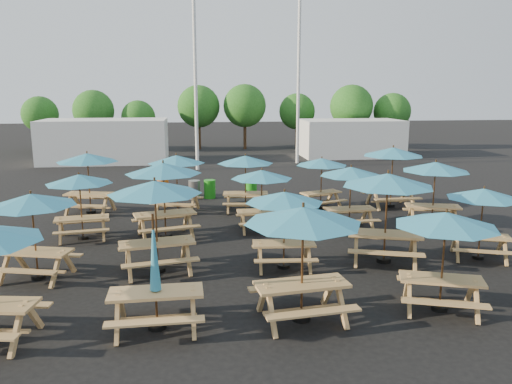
{
  "coord_description": "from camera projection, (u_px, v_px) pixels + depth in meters",
  "views": [
    {
      "loc": [
        -2.13,
        -15.81,
        4.66
      ],
      "look_at": [
        0.0,
        1.5,
        1.1
      ],
      "focal_mm": 35.0,
      "sensor_mm": 36.0,
      "label": 1
    }
  ],
  "objects": [
    {
      "name": "picnic_unit_4",
      "position": [
        155.0,
        282.0,
        9.77
      ],
      "size": [
        1.88,
        1.65,
        2.36
      ],
      "rotation": [
        0.0,
        0.0,
        0.02
      ],
      "color": "tan",
      "rests_on": "ground"
    },
    {
      "name": "picnic_unit_14",
      "position": [
        351.0,
        174.0,
        16.77
      ],
      "size": [
        2.2,
        2.2,
        2.16
      ],
      "rotation": [
        0.0,
        0.0,
        0.04
      ],
      "color": "tan",
      "rests_on": "ground"
    },
    {
      "name": "tree_6",
      "position": [
        351.0,
        106.0,
        39.37
      ],
      "size": [
        3.38,
        3.38,
        5.13
      ],
      "color": "#382314",
      "rests_on": "ground"
    },
    {
      "name": "picnic_unit_11",
      "position": [
        245.0,
        162.0,
        19.24
      ],
      "size": [
        2.4,
        2.4,
        2.22
      ],
      "rotation": [
        0.0,
        0.0,
        -0.11
      ],
      "color": "tan",
      "rests_on": "ground"
    },
    {
      "name": "picnic_unit_10",
      "position": [
        262.0,
        177.0,
        16.52
      ],
      "size": [
        2.07,
        2.07,
        2.1
      ],
      "rotation": [
        0.0,
        0.0,
        -0.01
      ],
      "color": "tan",
      "rests_on": "ground"
    },
    {
      "name": "picnic_unit_3",
      "position": [
        87.0,
        160.0,
        18.88
      ],
      "size": [
        2.79,
        2.79,
        2.35
      ],
      "rotation": [
        0.0,
        0.0,
        -0.24
      ],
      "color": "tan",
      "rests_on": "ground"
    },
    {
      "name": "tree_3",
      "position": [
        199.0,
        106.0,
        39.71
      ],
      "size": [
        3.36,
        3.36,
        5.09
      ],
      "color": "#382314",
      "rests_on": "ground"
    },
    {
      "name": "picnic_unit_19",
      "position": [
        393.0,
        155.0,
        19.93
      ],
      "size": [
        2.51,
        2.51,
        2.45
      ],
      "rotation": [
        0.0,
        0.0,
        0.04
      ],
      "color": "tan",
      "rests_on": "ground"
    },
    {
      "name": "picnic_unit_5",
      "position": [
        155.0,
        192.0,
        12.65
      ],
      "size": [
        2.82,
        2.82,
        2.44
      ],
      "rotation": [
        0.0,
        0.0,
        0.19
      ],
      "color": "tan",
      "rests_on": "ground"
    },
    {
      "name": "picnic_unit_1",
      "position": [
        31.0,
        204.0,
        12.2
      ],
      "size": [
        2.65,
        2.65,
        2.21
      ],
      "rotation": [
        0.0,
        0.0,
        -0.26
      ],
      "color": "tan",
      "rests_on": "ground"
    },
    {
      "name": "mast_0",
      "position": [
        195.0,
        67.0,
        28.74
      ],
      "size": [
        0.2,
        0.2,
        12.0
      ],
      "primitive_type": "cylinder",
      "color": "silver",
      "rests_on": "ground"
    },
    {
      "name": "event_tent_1",
      "position": [
        350.0,
        138.0,
        35.86
      ],
      "size": [
        7.0,
        4.0,
        2.6
      ],
      "primitive_type": "cube",
      "color": "silver",
      "rests_on": "ground"
    },
    {
      "name": "waste_bin_0",
      "position": [
        163.0,
        188.0,
        22.11
      ],
      "size": [
        0.5,
        0.5,
        0.81
      ],
      "primitive_type": "cylinder",
      "color": "#C7560B",
      "rests_on": "ground"
    },
    {
      "name": "waste_bin_3",
      "position": [
        251.0,
        188.0,
        22.18
      ],
      "size": [
        0.5,
        0.5,
        0.81
      ],
      "primitive_type": "cylinder",
      "color": "#20961B",
      "rests_on": "ground"
    },
    {
      "name": "picnic_unit_2",
      "position": [
        79.0,
        182.0,
        15.59
      ],
      "size": [
        2.37,
        2.37,
        2.11
      ],
      "rotation": [
        0.0,
        0.0,
        0.15
      ],
      "color": "tan",
      "rests_on": "ground"
    },
    {
      "name": "picnic_unit_8",
      "position": [
        303.0,
        221.0,
        9.9
      ],
      "size": [
        2.66,
        2.66,
        2.43
      ],
      "rotation": [
        0.0,
        0.0,
        0.13
      ],
      "color": "tan",
      "rests_on": "ground"
    },
    {
      "name": "mast_1",
      "position": [
        299.0,
        69.0,
        31.46
      ],
      "size": [
        0.2,
        0.2,
        12.0
      ],
      "primitive_type": "cylinder",
      "color": "silver",
      "rests_on": "ground"
    },
    {
      "name": "waste_bin_1",
      "position": [
        194.0,
        190.0,
        21.78
      ],
      "size": [
        0.5,
        0.5,
        0.81
      ],
      "primitive_type": "cylinder",
      "color": "gray",
      "rests_on": "ground"
    },
    {
      "name": "picnic_unit_15",
      "position": [
        322.0,
        164.0,
        19.66
      ],
      "size": [
        2.59,
        2.59,
        2.06
      ],
      "rotation": [
        0.0,
        0.0,
        0.35
      ],
      "color": "tan",
      "rests_on": "ground"
    },
    {
      "name": "picnic_unit_9",
      "position": [
        284.0,
        201.0,
        12.99
      ],
      "size": [
        2.2,
        2.2,
        2.1
      ],
      "rotation": [
        0.0,
        0.0,
        -0.07
      ],
      "color": "tan",
      "rests_on": "ground"
    },
    {
      "name": "tree_0",
      "position": [
        40.0,
        114.0,
        38.87
      ],
      "size": [
        2.8,
        2.8,
        4.24
      ],
      "color": "#382314",
      "rests_on": "ground"
    },
    {
      "name": "picnic_unit_6",
      "position": [
        163.0,
        172.0,
        15.68
      ],
      "size": [
        2.93,
        2.93,
        2.45
      ],
      "rotation": [
        0.0,
        0.0,
        0.25
      ],
      "color": "tan",
      "rests_on": "ground"
    },
    {
      "name": "picnic_unit_17",
      "position": [
        484.0,
        197.0,
        13.73
      ],
      "size": [
        2.54,
        2.54,
        2.04
      ],
      "rotation": [
        0.0,
        0.0,
        -0.33
      ],
      "color": "tan",
      "rests_on": "ground"
    },
    {
      "name": "picnic_unit_18",
      "position": [
        435.0,
        170.0,
        16.94
      ],
      "size": [
        2.78,
        2.78,
        2.3
      ],
      "rotation": [
        0.0,
        0.0,
        -0.27
      ],
      "color": "tan",
      "rests_on": "ground"
    },
    {
      "name": "picnic_unit_12",
      "position": [
        446.0,
        224.0,
        10.4
      ],
      "size": [
        2.74,
        2.74,
        2.2
      ],
      "rotation": [
        0.0,
        0.0,
        -0.33
      ],
      "color": "tan",
      "rests_on": "ground"
    },
    {
      "name": "waste_bin_2",
      "position": [
        210.0,
        189.0,
        21.92
      ],
      "size": [
        0.5,
        0.5,
        0.81
      ],
      "primitive_type": "cylinder",
      "color": "#20961B",
      "rests_on": "ground"
    },
    {
      "name": "tree_7",
      "position": [
        392.0,
        112.0,
        39.89
      ],
      "size": [
        2.95,
        2.95,
        4.48
      ],
      "color": "#382314",
      "rests_on": "ground"
    },
    {
      "name": "picnic_unit_13",
      "position": [
        388.0,
        184.0,
        13.37
      ],
      "size": [
        3.1,
        3.1,
        2.51
      ],
      "rotation": [
        0.0,
        0.0,
        -0.31
      ],
      "color": "tan",
      "rests_on": "ground"
    },
    {
      "name": "picnic_unit_7",
      "position": [
        176.0,
        162.0,
        19.18
      ],
      "size": [
        2.68,
        2.68,
        2.24
      ],
      "rotation": [
        0.0,
        0.0,
        -0.26
      ],
      "color": "tan",
      "rests_on": "ground"
    },
    {
      "name": "tree_4",
      "position": [
        245.0,
        106.0,
        39.69
      ],
      "size": [
        3.41,
        3.41,
        5.17
      ],
      "color": "#382314",
      "rests_on": "ground"
    },
    {
      "name": "tree_5",
      "position": [
        297.0,
        111.0,
        40.71
      ],
      "size": [
        2.94,
        2.94,
        4.45
      ],
      "color": "#382314",
      "rests_on": "ground"
    },
    {
      "name": "event_tent_0",
      "position": [
        105.0,
        141.0,
        32.83
      ],
      "size": [
        8.0,
        4.0,
        2.8
      ],
      "primitive_type": "cube",
      "color": "silver",
      "rests_on": "ground"
    },
    {
      "name": "ground",
      "position": [
        262.0,
        233.0,
        16.56
      ],
      "size": [
        120.0,
        120.0,
        0.0
      ],
      "primitive_type": "plane",
      "color": "black",
      "rests_on": "ground"
    },
    {
      "name": "tree_2",
      "position": [
        138.0,
        117.0,
        38.28
      ],
      "size": [
        2.59,
        2.59,
        3.93
      ],
      "color": "#382314",
      "rests_on": "ground"
    },
    {
      "name": "tree_1",
      "position": [
        94.0,
        111.0,
        38.01
      ],
      "size": [
        3.11,
        3.11,
        4.72
      ],
      "color": "#382314",
      "rests_on": "ground"
    }
  ]
}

